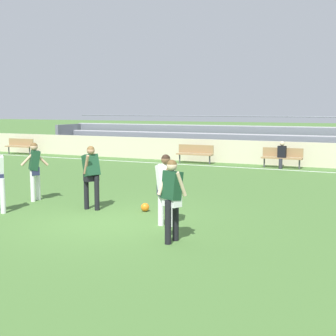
% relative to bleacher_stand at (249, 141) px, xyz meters
% --- Properties ---
extents(ground_plane, '(160.00, 160.00, 0.00)m').
position_rel_bleacher_stand_xyz_m(ground_plane, '(0.73, -15.09, -0.94)').
color(ground_plane, '#477033').
extents(field_line_sideline, '(44.00, 0.12, 0.01)m').
position_rel_bleacher_stand_xyz_m(field_line_sideline, '(0.73, -3.76, -0.94)').
color(field_line_sideline, white).
rests_on(field_line_sideline, ground).
extents(sideline_wall, '(48.00, 0.16, 1.12)m').
position_rel_bleacher_stand_xyz_m(sideline_wall, '(0.73, -2.20, -0.38)').
color(sideline_wall, beige).
rests_on(sideline_wall, ground).
extents(bleacher_stand, '(23.16, 2.86, 2.25)m').
position_rel_bleacher_stand_xyz_m(bleacher_stand, '(0.00, 0.00, 0.00)').
color(bleacher_stand, '#B2B2B7').
rests_on(bleacher_stand, ground).
extents(bench_far_left, '(1.80, 0.40, 0.90)m').
position_rel_bleacher_stand_xyz_m(bench_far_left, '(-12.76, -3.11, -0.40)').
color(bench_far_left, '#99754C').
rests_on(bench_far_left, ground).
extents(bench_near_bin, '(1.80, 0.40, 0.90)m').
position_rel_bleacher_stand_xyz_m(bench_near_bin, '(-1.79, -3.11, -0.40)').
color(bench_near_bin, '#99754C').
rests_on(bench_near_bin, ground).
extents(bench_near_wall_gap, '(1.80, 0.40, 0.90)m').
position_rel_bleacher_stand_xyz_m(bench_near_wall_gap, '(2.39, -3.11, -0.40)').
color(bench_near_wall_gap, '#99754C').
rests_on(bench_near_wall_gap, ground).
extents(spectator_seated, '(0.36, 0.42, 1.21)m').
position_rel_bleacher_stand_xyz_m(spectator_seated, '(2.39, -3.23, -0.24)').
color(spectator_seated, '#2D2D38').
rests_on(spectator_seated, ground).
extents(player_white_trailing_run, '(0.54, 0.69, 1.64)m').
position_rel_bleacher_stand_xyz_m(player_white_trailing_run, '(2.20, -14.84, 0.03)').
color(player_white_trailing_run, white).
rests_on(player_white_trailing_run, ground).
extents(player_dark_wide_right, '(0.50, 0.61, 1.69)m').
position_rel_bleacher_stand_xyz_m(player_dark_wide_right, '(-0.32, -14.09, 0.06)').
color(player_dark_wide_right, black).
rests_on(player_dark_wide_right, ground).
extents(player_dark_overlapping, '(0.71, 0.49, 1.68)m').
position_rel_bleacher_stand_xyz_m(player_dark_overlapping, '(-2.49, -13.75, 0.06)').
color(player_dark_overlapping, white).
rests_on(player_dark_overlapping, ground).
extents(player_dark_challenging, '(0.59, 0.43, 1.66)m').
position_rel_bleacher_stand_xyz_m(player_dark_challenging, '(2.88, -15.99, 0.05)').
color(player_dark_challenging, black).
rests_on(player_dark_challenging, ground).
extents(soccer_ball, '(0.22, 0.22, 0.22)m').
position_rel_bleacher_stand_xyz_m(soccer_ball, '(1.06, -13.69, -0.83)').
color(soccer_ball, orange).
rests_on(soccer_ball, ground).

